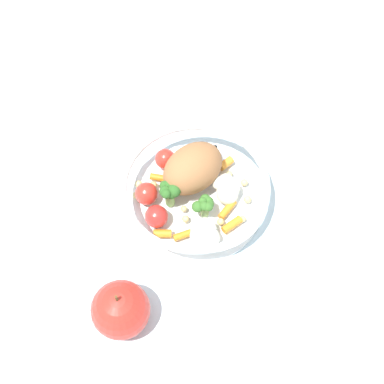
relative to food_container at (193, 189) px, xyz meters
name	(u,v)px	position (x,y,z in m)	size (l,w,h in m)	color
ground_plane	(195,198)	(0.00, 0.00, -0.03)	(2.40, 2.40, 0.00)	silver
food_container	(193,189)	(0.00, 0.00, 0.00)	(0.21, 0.21, 0.08)	white
loose_apple	(121,310)	(-0.17, 0.11, 0.01)	(0.08, 0.08, 0.09)	red
folded_napkin	(306,124)	(0.12, -0.20, -0.03)	(0.11, 0.12, 0.01)	white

